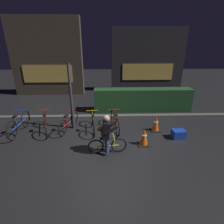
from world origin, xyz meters
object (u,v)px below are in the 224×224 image
Objects in this scene: cyclist at (106,134)px; traffic_cone_far at (156,123)px; parked_bike_right_mid at (115,121)px; parked_bike_center_right at (93,122)px; parked_bike_left_mid at (46,123)px; traffic_cone_near at (144,137)px; parked_bike_leftmost at (19,124)px; street_post at (71,98)px; parked_bike_center_left at (69,122)px; blue_crate at (178,134)px.

traffic_cone_far is at bearing 31.29° from cyclist.
parked_bike_right_mid is at bearing 175.05° from traffic_cone_far.
parked_bike_right_mid is 1.31× the size of cyclist.
parked_bike_center_right is 0.98× the size of parked_bike_right_mid.
parked_bike_center_right is 1.28× the size of cyclist.
traffic_cone_near is (3.54, -1.07, -0.07)m from parked_bike_left_mid.
parked_bike_leftmost is 5.13m from traffic_cone_far.
parked_bike_center_right is (2.73, 0.09, -0.02)m from parked_bike_leftmost.
street_post is 3.36m from traffic_cone_far.
parked_bike_leftmost is at bearing 84.42° from parked_bike_center_right.
parked_bike_leftmost is 3.54m from cyclist.
street_post is 2.24m from cyclist.
street_post reaches higher than traffic_cone_far.
street_post is 1.71× the size of parked_bike_center_left.
traffic_cone_far is at bearing -90.27° from parked_bike_leftmost.
parked_bike_center_right is (1.79, -0.00, -0.02)m from parked_bike_left_mid.
parked_bike_left_mid is at bearing 163.22° from traffic_cone_near.
parked_bike_center_left is at bearing 156.93° from traffic_cone_near.
parked_bike_center_left is (0.86, 0.08, -0.04)m from parked_bike_left_mid.
cyclist is at bearing -143.79° from traffic_cone_far.
street_post reaches higher than parked_bike_center_right.
parked_bike_leftmost is 2.79× the size of traffic_cone_far.
street_post is 1.54× the size of parked_bike_right_mid.
parked_bike_center_left is 2.38× the size of traffic_cone_far.
parked_bike_center_right reaches higher than blue_crate.
parked_bike_center_left is 0.91× the size of parked_bike_right_mid.
cyclist is at bearing -142.26° from parked_bike_left_mid.
parked_bike_center_right is 2.41m from traffic_cone_far.
traffic_cone_far is at bearing 138.92° from blue_crate.
parked_bike_left_mid is (0.94, 0.09, -0.00)m from parked_bike_leftmost.
parked_bike_right_mid is (1.78, -0.03, 0.02)m from parked_bike_center_left.
cyclist is (-2.55, -0.80, 0.48)m from blue_crate.
traffic_cone_far is 2.36m from cyclist.
parked_bike_right_mid is (0.84, 0.05, 0.01)m from parked_bike_center_right.
parked_bike_leftmost is at bearing 174.31° from blue_crate.
traffic_cone_far is at bearing 56.09° from traffic_cone_near.
blue_crate is (1.32, 0.40, -0.14)m from traffic_cone_near.
parked_bike_left_mid is at bearing 178.80° from traffic_cone_far.
parked_bike_right_mid reaches higher than parked_bike_center_left.
traffic_cone_far is at bearing -76.90° from parked_bike_center_left.
street_post is 1.45× the size of parked_bike_leftmost.
cyclist is (3.25, -1.38, 0.27)m from parked_bike_leftmost.
traffic_cone_near is 1.36× the size of blue_crate.
parked_bike_center_right is at bearing 104.38° from cyclist.
blue_crate is at bearing 12.58° from cyclist.
street_post reaches higher than blue_crate.
parked_bike_left_mid is 1.79m from parked_bike_center_right.
parked_bike_left_mid is 2.63m from parked_bike_right_mid.
street_post is 1.36m from parked_bike_left_mid.
traffic_cone_far is (4.19, -0.09, -0.06)m from parked_bike_left_mid.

